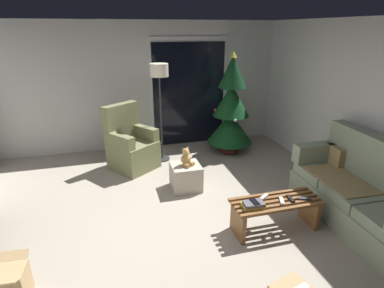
% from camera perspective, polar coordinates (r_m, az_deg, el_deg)
% --- Properties ---
extents(ground_plane, '(7.00, 7.00, 0.00)m').
position_cam_1_polar(ground_plane, '(3.94, -3.03, -15.80)').
color(ground_plane, '#9E9384').
extents(wall_back, '(5.72, 0.12, 2.50)m').
position_cam_1_polar(wall_back, '(6.28, -9.42, 10.51)').
color(wall_back, beige).
rests_on(wall_back, ground).
extents(wall_right, '(0.12, 6.00, 2.50)m').
position_cam_1_polar(wall_right, '(4.80, 32.29, 4.37)').
color(wall_right, beige).
rests_on(wall_right, ground).
extents(patio_door_frame, '(1.60, 0.02, 2.20)m').
position_cam_1_polar(patio_door_frame, '(6.41, -0.60, 9.63)').
color(patio_door_frame, silver).
rests_on(patio_door_frame, ground).
extents(patio_door_glass, '(1.50, 0.02, 2.10)m').
position_cam_1_polar(patio_door_glass, '(6.41, -0.56, 9.16)').
color(patio_door_glass, black).
rests_on(patio_door_glass, ground).
extents(couch, '(0.86, 1.97, 1.08)m').
position_cam_1_polar(couch, '(4.44, 29.21, -8.08)').
color(couch, gray).
rests_on(couch, ground).
extents(coffee_table, '(1.10, 0.40, 0.41)m').
position_cam_1_polar(coffee_table, '(3.94, 15.36, -11.84)').
color(coffee_table, brown).
rests_on(coffee_table, ground).
extents(remote_white, '(0.10, 0.16, 0.02)m').
position_cam_1_polar(remote_white, '(3.85, 16.44, -10.15)').
color(remote_white, silver).
rests_on(remote_white, coffee_table).
extents(remote_graphite, '(0.16, 0.10, 0.02)m').
position_cam_1_polar(remote_graphite, '(3.98, 20.27, -9.57)').
color(remote_graphite, '#333338').
rests_on(remote_graphite, coffee_table).
extents(remote_black, '(0.06, 0.16, 0.02)m').
position_cam_1_polar(remote_black, '(3.92, 17.93, -9.69)').
color(remote_black, black).
rests_on(remote_black, coffee_table).
extents(remote_silver, '(0.15, 0.12, 0.02)m').
position_cam_1_polar(remote_silver, '(3.88, 13.32, -9.56)').
color(remote_silver, '#ADADB2').
rests_on(remote_silver, coffee_table).
extents(book_stack, '(0.26, 0.18, 0.07)m').
position_cam_1_polar(book_stack, '(3.65, 11.40, -11.06)').
color(book_stack, '#B79333').
rests_on(book_stack, coffee_table).
extents(cell_phone, '(0.08, 0.15, 0.01)m').
position_cam_1_polar(cell_phone, '(3.64, 11.63, -10.49)').
color(cell_phone, black).
rests_on(cell_phone, book_stack).
extents(christmas_tree, '(0.89, 0.89, 1.97)m').
position_cam_1_polar(christmas_tree, '(5.96, 7.27, 6.34)').
color(christmas_tree, '#4C1E19').
rests_on(christmas_tree, ground).
extents(armchair, '(0.96, 0.96, 1.13)m').
position_cam_1_polar(armchair, '(5.47, -11.33, -0.41)').
color(armchair, olive).
rests_on(armchair, ground).
extents(floor_lamp, '(0.32, 0.32, 1.78)m').
position_cam_1_polar(floor_lamp, '(5.44, -6.11, 11.82)').
color(floor_lamp, '#2D2D30').
rests_on(floor_lamp, ground).
extents(ottoman, '(0.44, 0.44, 0.40)m').
position_cam_1_polar(ottoman, '(4.74, -1.16, -6.13)').
color(ottoman, '#B2A893').
rests_on(ottoman, ground).
extents(teddy_bear_honey, '(0.21, 0.22, 0.29)m').
position_cam_1_polar(teddy_bear_honey, '(4.60, -1.10, -2.63)').
color(teddy_bear_honey, tan).
rests_on(teddy_bear_honey, ottoman).
extents(cardboard_box_open_near_shelf, '(0.43, 0.46, 0.39)m').
position_cam_1_polar(cardboard_box_open_near_shelf, '(3.47, -31.88, -21.68)').
color(cardboard_box_open_near_shelf, tan).
rests_on(cardboard_box_open_near_shelf, ground).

